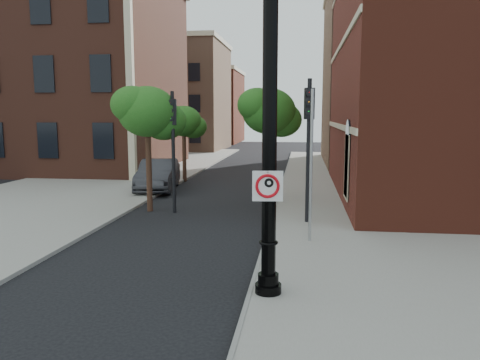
# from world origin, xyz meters

# --- Properties ---
(ground) EXTENTS (120.00, 120.00, 0.00)m
(ground) POSITION_xyz_m (0.00, 0.00, 0.00)
(ground) COLOR black
(ground) RESTS_ON ground
(sidewalk_right) EXTENTS (8.00, 60.00, 0.12)m
(sidewalk_right) POSITION_xyz_m (6.00, 10.00, 0.06)
(sidewalk_right) COLOR gray
(sidewalk_right) RESTS_ON ground
(sidewalk_left) EXTENTS (10.00, 50.00, 0.12)m
(sidewalk_left) POSITION_xyz_m (-9.00, 18.00, 0.06)
(sidewalk_left) COLOR gray
(sidewalk_left) RESTS_ON ground
(curb_edge) EXTENTS (0.10, 60.00, 0.14)m
(curb_edge) POSITION_xyz_m (2.05, 10.00, 0.07)
(curb_edge) COLOR gray
(curb_edge) RESTS_ON ground
(victorian_building) EXTENTS (18.60, 14.60, 17.95)m
(victorian_building) POSITION_xyz_m (-16.00, 23.97, 8.74)
(victorian_building) COLOR brown
(victorian_building) RESTS_ON ground
(bg_building_tan_a) EXTENTS (12.00, 12.00, 12.00)m
(bg_building_tan_a) POSITION_xyz_m (-12.00, 44.00, 6.00)
(bg_building_tan_a) COLOR #976C52
(bg_building_tan_a) RESTS_ON ground
(bg_building_red) EXTENTS (12.00, 12.00, 10.00)m
(bg_building_red) POSITION_xyz_m (-12.00, 58.00, 5.00)
(bg_building_red) COLOR maroon
(bg_building_red) RESTS_ON ground
(bg_building_tan_b) EXTENTS (22.00, 14.00, 14.00)m
(bg_building_tan_b) POSITION_xyz_m (16.00, 30.00, 7.00)
(bg_building_tan_b) COLOR #976C52
(bg_building_tan_b) RESTS_ON ground
(lamppost) EXTENTS (0.60, 0.60, 7.06)m
(lamppost) POSITION_xyz_m (2.46, 0.01, 3.26)
(lamppost) COLOR black
(lamppost) RESTS_ON ground
(no_parking_sign) EXTENTS (0.66, 0.12, 0.66)m
(no_parking_sign) POSITION_xyz_m (2.44, -0.17, 2.58)
(no_parking_sign) COLOR white
(no_parking_sign) RESTS_ON ground
(parked_car) EXTENTS (2.48, 5.30, 1.68)m
(parked_car) POSITION_xyz_m (-4.56, 14.27, 0.84)
(parked_car) COLOR #2E2E33
(parked_car) RESTS_ON ground
(traffic_signal_left) EXTENTS (0.36, 0.43, 5.03)m
(traffic_signal_left) POSITION_xyz_m (-2.13, 8.69, 3.39)
(traffic_signal_left) COLOR black
(traffic_signal_left) RESTS_ON ground
(traffic_signal_right) EXTENTS (0.39, 0.46, 5.37)m
(traffic_signal_right) POSITION_xyz_m (3.38, 7.18, 3.62)
(traffic_signal_right) COLOR black
(traffic_signal_right) RESTS_ON ground
(utility_pole) EXTENTS (0.10, 0.10, 4.87)m
(utility_pole) POSITION_xyz_m (3.44, 4.53, 2.43)
(utility_pole) COLOR #999999
(utility_pole) RESTS_ON ground
(street_tree_a) EXTENTS (2.91, 2.63, 5.25)m
(street_tree_a) POSITION_xyz_m (-3.20, 8.89, 4.14)
(street_tree_a) COLOR #372116
(street_tree_a) RESTS_ON ground
(street_tree_b) EXTENTS (2.56, 2.31, 4.60)m
(street_tree_b) POSITION_xyz_m (-3.94, 17.73, 3.63)
(street_tree_b) COLOR #372116
(street_tree_b) RESTS_ON ground
(street_tree_c) EXTENTS (2.94, 2.66, 5.29)m
(street_tree_c) POSITION_xyz_m (1.63, 11.71, 4.18)
(street_tree_c) COLOR #372116
(street_tree_c) RESTS_ON ground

